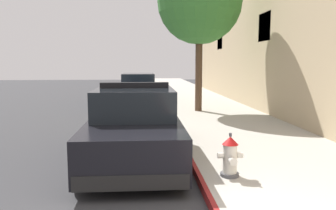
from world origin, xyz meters
The scene contains 8 objects.
ground_plane centered at (-4.14, 10.00, -0.10)m, with size 30.76×60.00×0.20m, color #353538.
sidewalk_pavement centered at (1.86, 10.00, 0.08)m, with size 3.72×60.00×0.15m, color #ADA89E.
curb_painted_edge centered at (-0.04, 10.00, 0.08)m, with size 0.08×60.00×0.15m, color maroon.
storefront_building centered at (6.55, 9.86, 3.37)m, with size 5.90×27.72×6.73m.
police_cruiser centered at (-1.20, 4.10, 0.74)m, with size 1.94×4.84×1.68m.
parked_car_silver_ahead centered at (-1.27, 14.43, 0.74)m, with size 1.94×4.84×1.56m.
fire_hydrant centered at (0.47, 2.33, 0.50)m, with size 0.44×0.40×0.76m.
street_tree centered at (1.24, 10.35, 4.50)m, with size 3.35×3.35×6.04m.
Camera 1 is at (-1.00, -3.19, 2.10)m, focal length 35.89 mm.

